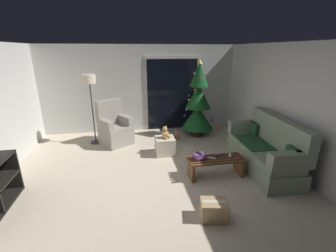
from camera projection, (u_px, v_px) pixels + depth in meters
ground_plane at (154, 182)px, 4.24m from camera, size 7.00×7.00×0.00m
wall_back at (141, 89)px, 6.69m from camera, size 5.72×0.12×2.50m
wall_right at (301, 110)px, 4.32m from camera, size 0.12×6.00×2.50m
patio_door_frame at (172, 93)px, 6.83m from camera, size 1.60×0.02×2.20m
patio_door_glass at (172, 95)px, 6.83m from camera, size 1.50×0.02×2.10m
couch at (265, 150)px, 4.62m from camera, size 0.89×1.98×1.08m
coffee_table at (216, 164)px, 4.37m from camera, size 1.10×0.40×0.38m
remote_silver at (212, 158)px, 4.31m from camera, size 0.16×0.12×0.02m
remote_white at (230, 155)px, 4.44m from camera, size 0.11×0.16×0.02m
remote_graphite at (219, 155)px, 4.43m from camera, size 0.16×0.08×0.02m
book_stack at (200, 156)px, 4.29m from camera, size 0.24×0.24×0.11m
cell_phone at (199, 153)px, 4.27m from camera, size 0.12×0.16×0.01m
christmas_tree at (198, 104)px, 6.27m from camera, size 0.88×0.88×2.12m
armchair at (115, 129)px, 5.88m from camera, size 0.95×0.95×1.13m
floor_lamp at (90, 86)px, 5.56m from camera, size 0.32×0.32×1.78m
ottoman at (165, 146)px, 5.33m from camera, size 0.44×0.44×0.40m
teddy_bear_honey at (165, 133)px, 5.22m from camera, size 0.21×0.22×0.29m
teddy_bear_chestnut_by_tree at (177, 135)px, 6.22m from camera, size 0.21×0.22×0.29m
cardboard_box_taped_mid_floor at (214, 210)px, 3.28m from camera, size 0.43×0.35×0.29m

